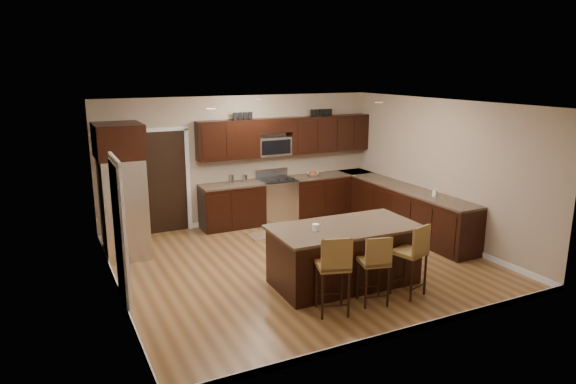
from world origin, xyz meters
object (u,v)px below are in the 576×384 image
stool_mid (375,262)px  stool_right (413,252)px  island (344,256)px  refrigerator (122,189)px  range (277,200)px  stool_left (334,266)px

stool_mid → stool_right: stool_right is taller
island → stool_right: (0.64, -0.84, 0.25)m
island → stool_mid: 0.87m
stool_right → refrigerator: refrigerator is taller
stool_right → refrigerator: 5.00m
island → stool_right: bearing=-51.2°
range → stool_mid: 4.35m
stool_mid → stool_right: size_ratio=0.94×
refrigerator → stool_right: bearing=-45.7°
range → refrigerator: (-3.30, -0.76, 0.74)m
range → stool_mid: bearing=-96.5°
range → stool_left: (-1.16, -4.32, 0.23)m
island → stool_left: size_ratio=2.03×
range → stool_left: size_ratio=0.99×
refrigerator → range: bearing=13.0°
range → stool_mid: (-0.49, -4.32, 0.17)m
stool_left → stool_mid: (0.67, 0.00, -0.06)m
island → stool_mid: stool_mid is taller
stool_right → refrigerator: size_ratio=0.46×
island → stool_left: (-0.69, -0.84, 0.27)m
island → refrigerator: refrigerator is taller
stool_left → refrigerator: 4.18m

